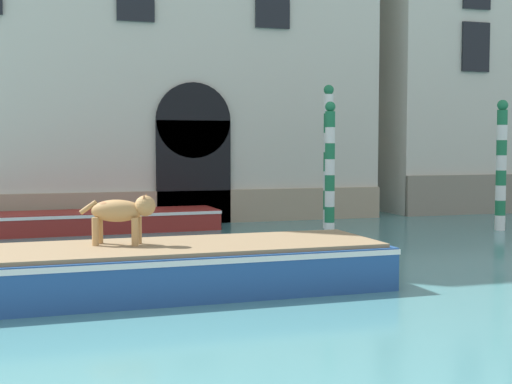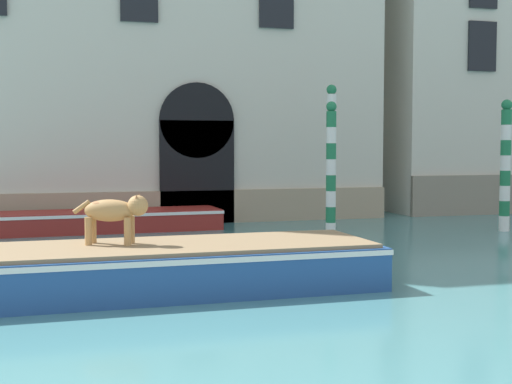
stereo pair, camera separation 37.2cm
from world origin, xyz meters
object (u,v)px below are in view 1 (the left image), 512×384
at_px(mooring_pole_0, 328,156).
at_px(mooring_pole_3, 330,169).
at_px(boat_foreground, 131,269).
at_px(dog_on_deck, 122,212).
at_px(boat_moored_near_palazzo, 95,221).
at_px(mooring_pole_2, 501,165).

height_order(mooring_pole_0, mooring_pole_3, mooring_pole_0).
distance_m(boat_foreground, mooring_pole_3, 7.57).
xyz_separation_m(dog_on_deck, boat_moored_near_palazzo, (0.18, 7.87, -0.97)).
bearing_deg(dog_on_deck, mooring_pole_3, 61.23).
xyz_separation_m(dog_on_deck, mooring_pole_2, (10.50, 5.02, 0.49)).
xyz_separation_m(boat_moored_near_palazzo, mooring_pole_3, (5.37, -2.98, 1.39)).
relative_size(boat_foreground, mooring_pole_3, 2.44).
bearing_deg(dog_on_deck, mooring_pole_0, 66.84).
bearing_deg(mooring_pole_2, dog_on_deck, -154.45).
bearing_deg(mooring_pole_3, mooring_pole_2, 1.50).
bearing_deg(boat_foreground, boat_moored_near_palazzo, 88.44).
distance_m(boat_foreground, boat_moored_near_palazzo, 8.08).
xyz_separation_m(dog_on_deck, mooring_pole_0, (6.29, 6.75, 0.71)).
distance_m(boat_foreground, mooring_pole_2, 11.72).
xyz_separation_m(mooring_pole_2, mooring_pole_3, (-4.96, -0.13, -0.07)).
relative_size(boat_foreground, boat_moored_near_palazzo, 1.24).
bearing_deg(dog_on_deck, mooring_pole_2, 45.35).
relative_size(dog_on_deck, mooring_pole_3, 0.34).
bearing_deg(mooring_pole_2, boat_moored_near_palazzo, 164.58).
xyz_separation_m(boat_foreground, mooring_pole_3, (5.45, 5.10, 1.29)).
xyz_separation_m(boat_moored_near_palazzo, mooring_pole_2, (10.33, -2.85, 1.46)).
distance_m(mooring_pole_0, mooring_pole_3, 2.02).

